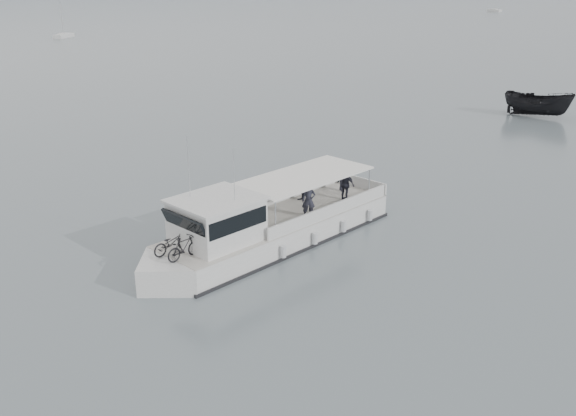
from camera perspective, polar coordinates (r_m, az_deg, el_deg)
ground at (r=29.89m, az=-4.04°, el=-3.76°), size 1400.00×1400.00×0.00m
tour_boat at (r=29.61m, az=-2.53°, el=-1.88°), size 14.28×6.91×6.02m
dark_motorboat at (r=61.37m, az=21.34°, el=8.62°), size 4.85×6.23×2.28m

